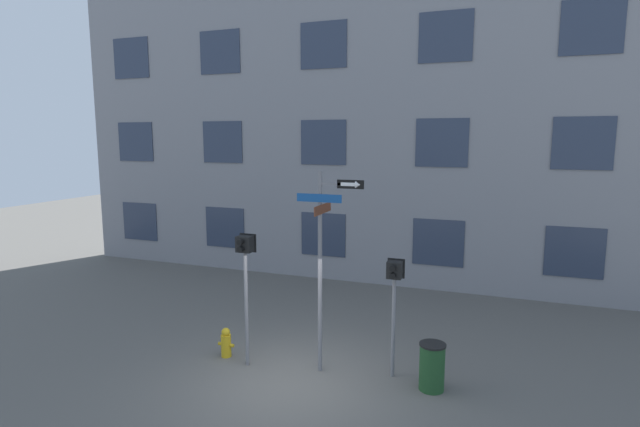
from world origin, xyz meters
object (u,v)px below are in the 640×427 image
Objects in this scene: street_sign_pole at (323,253)px; fire_hydrant at (226,343)px; trash_bin at (432,367)px; pedestrian_signal_left at (245,265)px; pedestrian_signal_right at (394,287)px.

street_sign_pole reaches higher than fire_hydrant.
fire_hydrant is 4.67m from trash_bin.
pedestrian_signal_right is at bearing 10.93° from pedestrian_signal_left.
pedestrian_signal_left reaches higher than trash_bin.
street_sign_pole is 6.31× the size of fire_hydrant.
pedestrian_signal_right is 4.16m from fire_hydrant.
fire_hydrant is (-0.67, 0.21, -1.97)m from pedestrian_signal_left.
trash_bin is at bearing 4.57° from pedestrian_signal_left.
street_sign_pole is at bearing 2.28° from fire_hydrant.
pedestrian_signal_left is (-1.69, -0.30, -0.32)m from street_sign_pole.
street_sign_pole is 1.72× the size of pedestrian_signal_right.
trash_bin is (4.66, 0.11, 0.15)m from fire_hydrant.
fire_hydrant is at bearing -178.67° from trash_bin.
pedestrian_signal_left is at bearing -175.43° from trash_bin.
street_sign_pole reaches higher than trash_bin.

